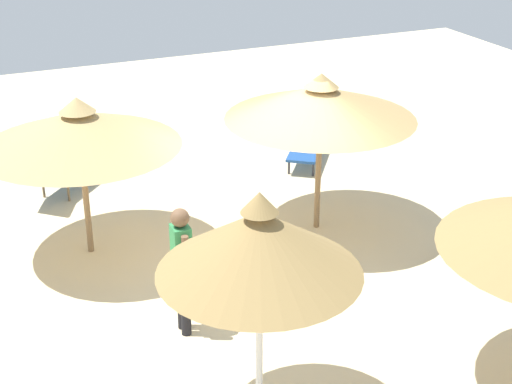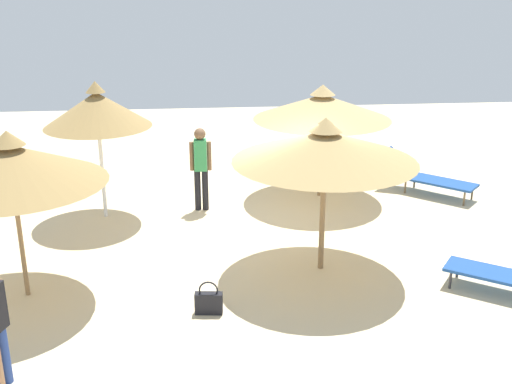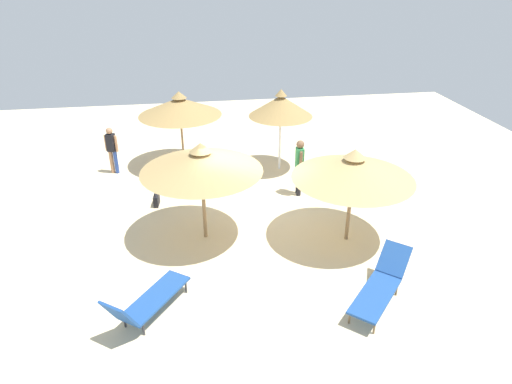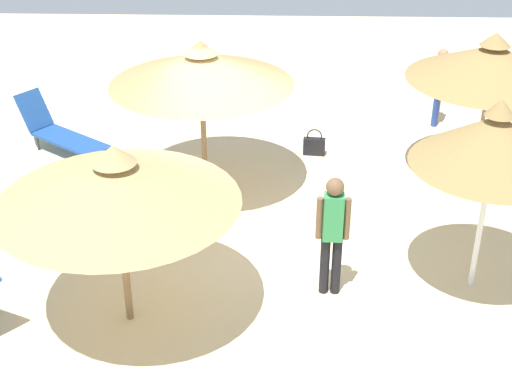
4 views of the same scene
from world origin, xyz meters
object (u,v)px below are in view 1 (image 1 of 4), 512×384
(parasol_umbrella_front, at_px, (259,243))
(person_standing_far_right, at_px, (182,263))
(parasol_umbrella_near_right, at_px, (321,103))
(handbag, at_px, (455,253))
(parasol_umbrella_back, at_px, (79,129))
(lounge_chair_center, at_px, (65,170))
(lounge_chair_far_left, at_px, (310,136))

(parasol_umbrella_front, height_order, person_standing_far_right, parasol_umbrella_front)
(parasol_umbrella_near_right, distance_m, handbag, 3.05)
(parasol_umbrella_back, relative_size, lounge_chair_center, 1.48)
(lounge_chair_far_left, bearing_deg, handbag, 0.10)
(parasol_umbrella_near_right, xyz_separation_m, lounge_chair_far_left, (-2.85, 1.32, -1.73))
(lounge_chair_far_left, relative_size, person_standing_far_right, 1.12)
(lounge_chair_center, distance_m, person_standing_far_right, 5.08)
(parasol_umbrella_front, xyz_separation_m, parasol_umbrella_back, (-4.60, -0.84, -0.22))
(lounge_chair_far_left, height_order, lounge_chair_center, lounge_chair_far_left)
(parasol_umbrella_front, xyz_separation_m, lounge_chair_far_left, (-6.79, 4.07, -1.81))
(lounge_chair_center, relative_size, person_standing_far_right, 1.14)
(parasol_umbrella_back, bearing_deg, lounge_chair_center, 177.78)
(parasol_umbrella_front, xyz_separation_m, handbag, (-2.01, 4.08, -2.04))
(person_standing_far_right, distance_m, handbag, 4.35)
(parasol_umbrella_front, distance_m, parasol_umbrella_near_right, 4.80)
(lounge_chair_center, bearing_deg, parasol_umbrella_near_right, 48.97)
(parasol_umbrella_near_right, distance_m, person_standing_far_right, 3.72)
(parasol_umbrella_near_right, bearing_deg, parasol_umbrella_front, -34.98)
(person_standing_far_right, bearing_deg, lounge_chair_center, -173.70)
(parasol_umbrella_near_right, height_order, lounge_chair_center, parasol_umbrella_near_right)
(parasol_umbrella_front, relative_size, parasol_umbrella_near_right, 0.93)
(parasol_umbrella_back, bearing_deg, handbag, 62.27)
(lounge_chair_far_left, xyz_separation_m, person_standing_far_right, (4.82, -4.26, 0.59))
(lounge_chair_far_left, xyz_separation_m, lounge_chair_center, (-0.19, -4.82, 0.01))
(handbag, bearing_deg, parasol_umbrella_back, -117.73)
(parasol_umbrella_back, bearing_deg, parasol_umbrella_front, 10.34)
(lounge_chair_far_left, height_order, handbag, lounge_chair_far_left)
(person_standing_far_right, height_order, handbag, person_standing_far_right)
(parasol_umbrella_near_right, relative_size, lounge_chair_far_left, 1.51)
(parasol_umbrella_front, bearing_deg, parasol_umbrella_near_right, 145.02)
(parasol_umbrella_front, xyz_separation_m, parasol_umbrella_near_right, (-3.93, 2.75, -0.09))
(parasol_umbrella_back, distance_m, parasol_umbrella_near_right, 3.65)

